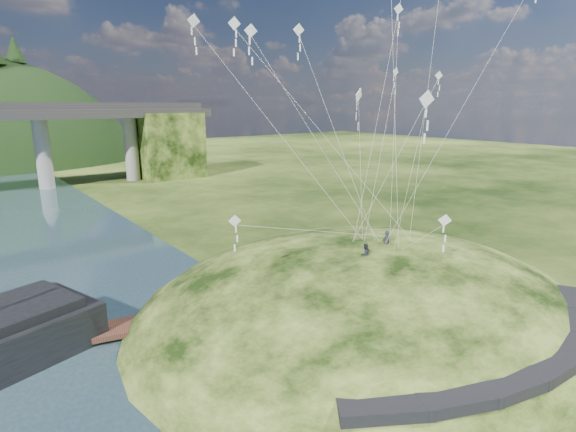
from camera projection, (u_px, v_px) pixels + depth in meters
ground at (296, 357)px, 27.08m from camera, size 320.00×320.00×0.00m
grass_hill at (363, 328)px, 33.71m from camera, size 36.00×32.00×13.00m
footpath at (523, 355)px, 23.50m from camera, size 22.29×5.84×0.83m
wooden_dock at (204, 313)px, 31.80m from camera, size 14.89×5.84×1.05m
kite_flyers at (376, 237)px, 31.30m from camera, size 3.71×1.25×1.96m
kite_swarm at (361, 48)px, 28.82m from camera, size 20.85×15.59×20.30m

